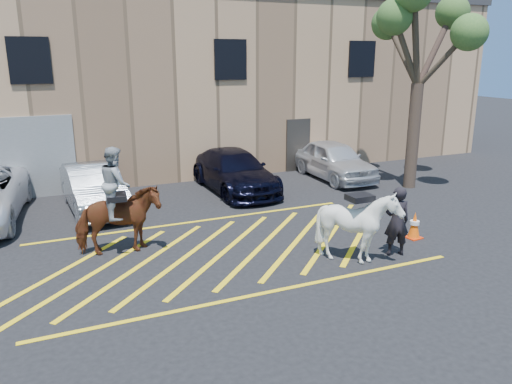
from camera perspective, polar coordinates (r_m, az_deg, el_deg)
name	(u,v)px	position (r m, az deg, el deg)	size (l,w,h in m)	color
ground	(221,247)	(12.96, -4.01, -6.28)	(90.00, 90.00, 0.00)	black
car_silver_sedan	(94,188)	(16.53, -18.05, 0.43)	(1.53, 4.38, 1.44)	gray
car_blue_suv	(234,171)	(18.08, -2.49, 2.42)	(2.01, 4.95, 1.44)	black
car_white_suv	(334,160)	(20.06, 8.90, 3.64)	(1.77, 4.40, 1.50)	silver
handler	(397,221)	(12.63, 15.79, -3.25)	(0.63, 0.42, 1.74)	black
warehouse	(128,81)	(23.71, -14.39, 12.22)	(32.42, 10.20, 7.30)	tan
hatching_zone	(225,251)	(12.69, -3.55, -6.72)	(12.60, 5.12, 0.01)	yellow
mounted_bay	(118,212)	(12.62, -15.54, -2.19)	(2.11, 1.11, 2.69)	maroon
saddled_white	(358,226)	(11.99, 11.60, -3.80)	(1.46, 1.63, 1.78)	silver
traffic_cone	(414,225)	(14.07, 17.65, -3.64)	(0.43, 0.43, 0.73)	red
tree	(422,27)	(18.96, 18.45, 17.43)	(3.99, 4.37, 7.31)	#4D392F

